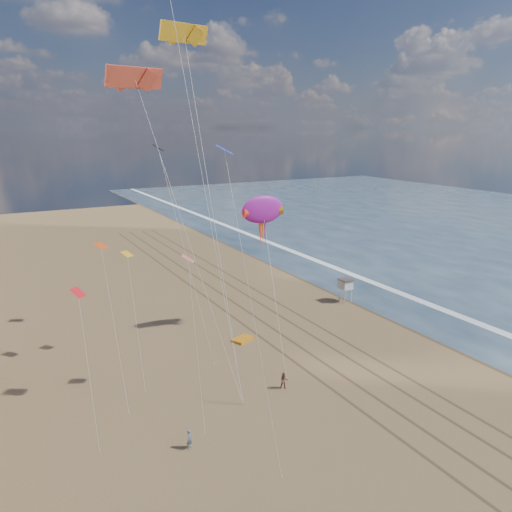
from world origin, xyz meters
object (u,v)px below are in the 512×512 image
Objects in this scene: grounded_kite at (243,339)px; kite_flyer_b at (284,381)px; show_kite at (263,210)px; lifeguard_stand at (346,284)px; kite_flyer_a at (190,439)px.

grounded_kite is 11.08m from kite_flyer_b.
kite_flyer_b is at bearing -123.22° from grounded_kite.
lifeguard_stand is at bearing 9.88° from show_kite.
kite_flyer_a is at bearing -153.96° from grounded_kite.
kite_flyer_a is at bearing -134.59° from kite_flyer_b.
grounded_kite is 19.06m from kite_flyer_a.
show_kite is at bearing -170.12° from lifeguard_stand.
grounded_kite is 0.13× the size of show_kite.
grounded_kite is (-17.61, -4.59, -2.24)m from lifeguard_stand.
lifeguard_stand is 1.36× the size of grounded_kite.
grounded_kite is 1.45× the size of kite_flyer_b.
kite_flyer_b reaches higher than grounded_kite.
grounded_kite is at bearing 106.76° from kite_flyer_b.
show_kite is (-13.94, -2.43, 11.27)m from lifeguard_stand.
show_kite is 19.09m from kite_flyer_b.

